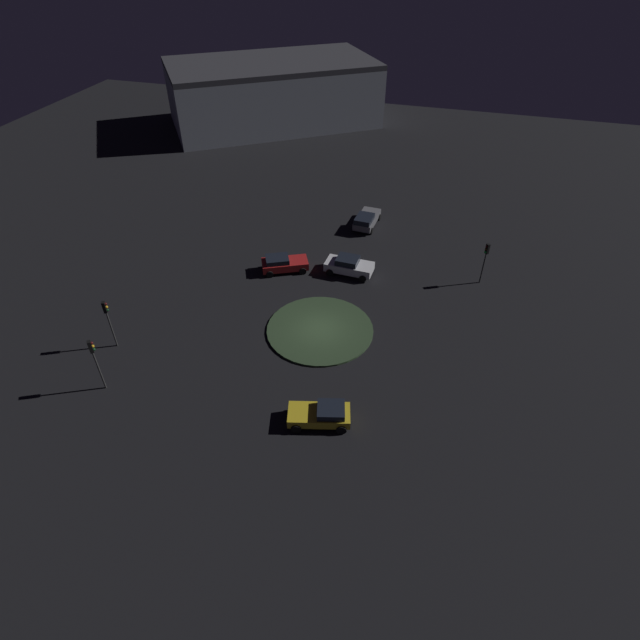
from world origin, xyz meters
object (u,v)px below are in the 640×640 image
(car_red, at_px, (283,263))
(car_grey, at_px, (366,220))
(traffic_light_northwest_near, at_px, (94,356))
(car_yellow, at_px, (321,414))
(traffic_light_southeast, at_px, (486,256))
(car_white, at_px, (349,265))
(store_building, at_px, (273,93))
(traffic_light_northwest, at_px, (108,315))

(car_red, bearing_deg, car_grey, 35.64)
(car_grey, xyz_separation_m, traffic_light_northwest_near, (-26.97, 12.33, 2.23))
(car_yellow, distance_m, traffic_light_southeast, 20.84)
(car_grey, height_order, car_yellow, car_grey)
(car_grey, xyz_separation_m, car_white, (-8.76, -0.31, 0.03))
(traffic_light_southeast, bearing_deg, traffic_light_northwest_near, -1.18)
(car_white, relative_size, traffic_light_southeast, 1.11)
(car_red, relative_size, store_building, 0.14)
(car_white, height_order, traffic_light_northwest_near, traffic_light_northwest_near)
(traffic_light_northwest_near, bearing_deg, car_red, 29.17)
(car_white, bearing_deg, traffic_light_southeast, 11.65)
(traffic_light_northwest, distance_m, traffic_light_northwest_near, 4.33)
(car_grey, xyz_separation_m, car_red, (-10.00, 5.41, -0.02))
(car_grey, height_order, traffic_light_northwest, traffic_light_northwest)
(car_red, distance_m, traffic_light_southeast, 17.41)
(store_building, bearing_deg, car_red, 76.44)
(car_yellow, bearing_deg, store_building, -81.54)
(car_grey, distance_m, store_building, 34.00)
(car_yellow, relative_size, traffic_light_northwest, 1.04)
(traffic_light_northwest_near, relative_size, store_building, 0.13)
(traffic_light_southeast, bearing_deg, store_building, -88.32)
(car_grey, distance_m, traffic_light_northwest_near, 29.73)
(car_white, relative_size, traffic_light_northwest, 1.05)
(car_yellow, xyz_separation_m, store_building, (53.01, 22.63, 3.53))
(car_yellow, relative_size, traffic_light_southeast, 1.10)
(car_grey, bearing_deg, car_yellow, -170.19)
(traffic_light_northwest_near, bearing_deg, car_grey, 26.78)
(car_red, height_order, store_building, store_building)
(car_red, height_order, traffic_light_southeast, traffic_light_southeast)
(car_red, height_order, car_yellow, car_red)
(car_white, distance_m, store_building, 41.51)
(car_red, xyz_separation_m, traffic_light_southeast, (2.98, -17.04, 1.99))
(car_red, bearing_deg, store_building, 85.41)
(car_grey, relative_size, car_yellow, 1.03)
(car_grey, bearing_deg, store_building, 40.11)
(car_grey, xyz_separation_m, traffic_light_southeast, (-7.01, -11.63, 1.97))
(car_grey, bearing_deg, traffic_light_southeast, -117.18)
(traffic_light_southeast, bearing_deg, traffic_light_northwest, -9.06)
(traffic_light_southeast, xyz_separation_m, traffic_light_northwest_near, (-19.95, 23.96, 0.26))
(car_grey, xyz_separation_m, store_building, (27.30, 19.98, 3.47))
(car_grey, relative_size, store_building, 0.14)
(traffic_light_southeast, height_order, store_building, store_building)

